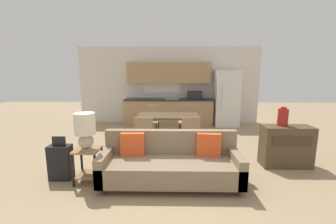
% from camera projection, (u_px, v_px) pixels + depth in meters
% --- Properties ---
extents(ground_plane, '(20.00, 20.00, 0.00)m').
position_uv_depth(ground_plane, '(164.00, 184.00, 3.72)').
color(ground_plane, '#9E8460').
extents(wall_back, '(6.40, 0.07, 2.70)m').
position_uv_depth(wall_back, '(169.00, 85.00, 8.03)').
color(wall_back, silver).
rests_on(wall_back, ground_plane).
extents(kitchen_counter, '(3.05, 0.65, 2.15)m').
position_uv_depth(kitchen_counter, '(169.00, 100.00, 7.83)').
color(kitchen_counter, tan).
rests_on(kitchen_counter, ground_plane).
extents(refrigerator, '(0.79, 0.78, 1.88)m').
position_uv_depth(refrigerator, '(226.00, 98.00, 7.65)').
color(refrigerator, white).
rests_on(refrigerator, ground_plane).
extents(dining_table, '(1.53, 0.82, 0.77)m').
position_uv_depth(dining_table, '(168.00, 118.00, 5.66)').
color(dining_table, brown).
rests_on(dining_table, ground_plane).
extents(couch, '(2.27, 0.80, 0.85)m').
position_uv_depth(couch, '(170.00, 163.00, 3.75)').
color(couch, '#3D2D1E').
rests_on(couch, ground_plane).
extents(side_table, '(0.41, 0.41, 0.58)m').
position_uv_depth(side_table, '(88.00, 160.00, 3.76)').
color(side_table, olive).
rests_on(side_table, ground_plane).
extents(table_lamp, '(0.34, 0.34, 0.61)m').
position_uv_depth(table_lamp, '(85.00, 129.00, 3.63)').
color(table_lamp, '#B2A893').
rests_on(table_lamp, side_table).
extents(credenza, '(0.93, 0.41, 0.81)m').
position_uv_depth(credenza, '(286.00, 146.00, 4.40)').
color(credenza, brown).
rests_on(credenza, ground_plane).
extents(vase, '(0.19, 0.19, 0.37)m').
position_uv_depth(vase, '(283.00, 117.00, 4.35)').
color(vase, maroon).
rests_on(vase, credenza).
extents(dining_chair_far_left, '(0.47, 0.47, 0.89)m').
position_uv_depth(dining_chair_far_left, '(152.00, 119.00, 6.49)').
color(dining_chair_far_left, '#997A56').
rests_on(dining_chair_far_left, ground_plane).
extents(dining_chair_near_right, '(0.46, 0.46, 0.89)m').
position_uv_depth(dining_chair_near_right, '(190.00, 134.00, 4.96)').
color(dining_chair_near_right, '#997A56').
rests_on(dining_chair_near_right, ground_plane).
extents(dining_chair_far_right, '(0.45, 0.45, 0.89)m').
position_uv_depth(dining_chair_far_right, '(186.00, 119.00, 6.43)').
color(dining_chair_far_right, '#997A56').
rests_on(dining_chair_far_right, ground_plane).
extents(dining_chair_near_left, '(0.46, 0.46, 0.89)m').
position_uv_depth(dining_chair_near_left, '(145.00, 134.00, 4.93)').
color(dining_chair_near_left, '#997A56').
rests_on(dining_chair_near_left, ground_plane).
extents(suitcase, '(0.37, 0.22, 0.77)m').
position_uv_depth(suitcase, '(61.00, 162.00, 3.87)').
color(suitcase, black).
rests_on(suitcase, ground_plane).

